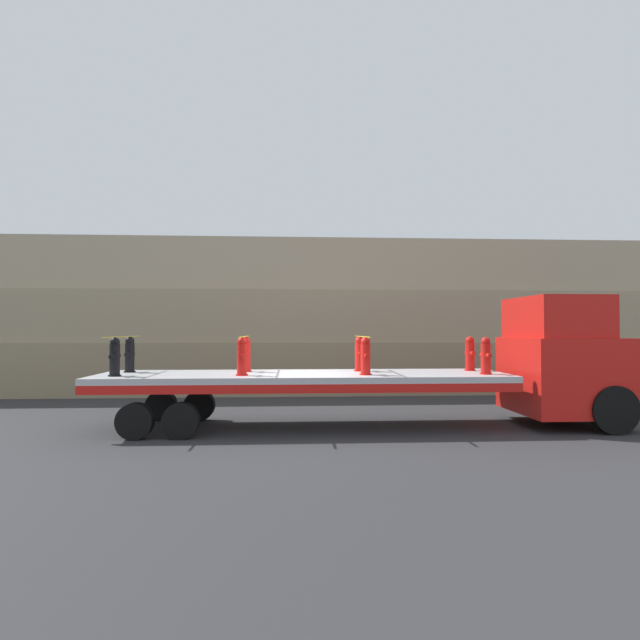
{
  "coord_description": "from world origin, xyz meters",
  "views": [
    {
      "loc": [
        -0.3,
        -12.36,
        2.42
      ],
      "look_at": [
        0.41,
        0.0,
        2.66
      ],
      "focal_mm": 28.0,
      "sensor_mm": 36.0,
      "label": 1
    }
  ],
  "objects_px": {
    "fire_hydrant_red_far_2": "(359,354)",
    "fire_hydrant_red_far_1": "(246,355)",
    "fire_hydrant_red_near_3": "(486,356)",
    "fire_hydrant_red_far_3": "(470,354)",
    "fire_hydrant_red_near_1": "(242,357)",
    "fire_hydrant_black_near_0": "(115,357)",
    "fire_hydrant_black_far_0": "(130,355)",
    "fire_hydrant_red_near_2": "(366,356)",
    "truck_cab": "(567,362)",
    "flatbed_trailer": "(282,383)"
  },
  "relations": [
    {
      "from": "fire_hydrant_red_far_1",
      "to": "fire_hydrant_red_far_2",
      "type": "relative_size",
      "value": 1.0
    },
    {
      "from": "truck_cab",
      "to": "fire_hydrant_black_near_0",
      "type": "relative_size",
      "value": 3.6
    },
    {
      "from": "flatbed_trailer",
      "to": "fire_hydrant_red_far_1",
      "type": "bearing_deg",
      "value": 149.93
    },
    {
      "from": "truck_cab",
      "to": "fire_hydrant_red_near_1",
      "type": "bearing_deg",
      "value": -176.27
    },
    {
      "from": "flatbed_trailer",
      "to": "fire_hydrant_red_near_2",
      "type": "bearing_deg",
      "value": -14.91
    },
    {
      "from": "fire_hydrant_red_far_2",
      "to": "fire_hydrant_red_near_3",
      "type": "bearing_deg",
      "value": -20.04
    },
    {
      "from": "fire_hydrant_black_near_0",
      "to": "fire_hydrant_red_far_2",
      "type": "height_order",
      "value": "same"
    },
    {
      "from": "fire_hydrant_red_near_3",
      "to": "truck_cab",
      "type": "bearing_deg",
      "value": 12.85
    },
    {
      "from": "fire_hydrant_red_far_2",
      "to": "fire_hydrant_red_near_3",
      "type": "distance_m",
      "value": 3.12
    },
    {
      "from": "fire_hydrant_red_near_1",
      "to": "fire_hydrant_red_far_2",
      "type": "height_order",
      "value": "same"
    },
    {
      "from": "fire_hydrant_red_near_1",
      "to": "fire_hydrant_red_far_1",
      "type": "height_order",
      "value": "same"
    },
    {
      "from": "fire_hydrant_black_near_0",
      "to": "fire_hydrant_red_near_2",
      "type": "height_order",
      "value": "same"
    },
    {
      "from": "fire_hydrant_red_far_2",
      "to": "fire_hydrant_red_near_3",
      "type": "relative_size",
      "value": 1.0
    },
    {
      "from": "fire_hydrant_red_near_3",
      "to": "fire_hydrant_red_far_3",
      "type": "relative_size",
      "value": 1.0
    },
    {
      "from": "fire_hydrant_red_far_1",
      "to": "fire_hydrant_red_far_3",
      "type": "relative_size",
      "value": 1.0
    },
    {
      "from": "truck_cab",
      "to": "fire_hydrant_red_far_2",
      "type": "bearing_deg",
      "value": 174.21
    },
    {
      "from": "fire_hydrant_black_near_0",
      "to": "fire_hydrant_red_far_3",
      "type": "xyz_separation_m",
      "value": [
        8.79,
        1.07,
        0.0
      ]
    },
    {
      "from": "fire_hydrant_black_near_0",
      "to": "fire_hydrant_red_near_3",
      "type": "relative_size",
      "value": 1.0
    },
    {
      "from": "fire_hydrant_black_far_0",
      "to": "fire_hydrant_red_far_1",
      "type": "xyz_separation_m",
      "value": [
        2.93,
        0.0,
        0.0
      ]
    },
    {
      "from": "fire_hydrant_red_far_2",
      "to": "fire_hydrant_black_near_0",
      "type": "bearing_deg",
      "value": -169.66
    },
    {
      "from": "fire_hydrant_red_near_1",
      "to": "fire_hydrant_red_far_2",
      "type": "xyz_separation_m",
      "value": [
        2.93,
        1.07,
        0.0
      ]
    },
    {
      "from": "flatbed_trailer",
      "to": "fire_hydrant_black_far_0",
      "type": "bearing_deg",
      "value": 172.1
    },
    {
      "from": "flatbed_trailer",
      "to": "fire_hydrant_black_near_0",
      "type": "xyz_separation_m",
      "value": [
        -3.85,
        -0.53,
        0.67
      ]
    },
    {
      "from": "truck_cab",
      "to": "fire_hydrant_red_far_3",
      "type": "distance_m",
      "value": 2.41
    },
    {
      "from": "flatbed_trailer",
      "to": "fire_hydrant_red_near_3",
      "type": "height_order",
      "value": "fire_hydrant_red_near_3"
    },
    {
      "from": "fire_hydrant_black_far_0",
      "to": "fire_hydrant_red_far_1",
      "type": "relative_size",
      "value": 1.0
    },
    {
      "from": "fire_hydrant_black_far_0",
      "to": "fire_hydrant_red_near_1",
      "type": "height_order",
      "value": "same"
    },
    {
      "from": "fire_hydrant_black_near_0",
      "to": "fire_hydrant_black_far_0",
      "type": "relative_size",
      "value": 1.0
    },
    {
      "from": "truck_cab",
      "to": "fire_hydrant_red_far_2",
      "type": "relative_size",
      "value": 3.6
    },
    {
      "from": "fire_hydrant_red_near_3",
      "to": "fire_hydrant_red_far_3",
      "type": "bearing_deg",
      "value": 90.0
    },
    {
      "from": "fire_hydrant_red_far_2",
      "to": "fire_hydrant_red_far_1",
      "type": "bearing_deg",
      "value": 180.0
    },
    {
      "from": "flatbed_trailer",
      "to": "fire_hydrant_red_far_3",
      "type": "relative_size",
      "value": 11.09
    },
    {
      "from": "fire_hydrant_red_far_1",
      "to": "fire_hydrant_red_near_3",
      "type": "xyz_separation_m",
      "value": [
        5.86,
        -1.07,
        0.0
      ]
    },
    {
      "from": "fire_hydrant_black_far_0",
      "to": "fire_hydrant_red_far_2",
      "type": "height_order",
      "value": "same"
    },
    {
      "from": "truck_cab",
      "to": "fire_hydrant_black_near_0",
      "type": "distance_m",
      "value": 11.15
    },
    {
      "from": "fire_hydrant_black_near_0",
      "to": "truck_cab",
      "type": "bearing_deg",
      "value": 2.75
    },
    {
      "from": "truck_cab",
      "to": "fire_hydrant_black_far_0",
      "type": "relative_size",
      "value": 3.6
    },
    {
      "from": "fire_hydrant_red_near_1",
      "to": "fire_hydrant_red_near_3",
      "type": "xyz_separation_m",
      "value": [
        5.86,
        0.0,
        0.0
      ]
    },
    {
      "from": "fire_hydrant_black_near_0",
      "to": "fire_hydrant_red_far_3",
      "type": "relative_size",
      "value": 1.0
    },
    {
      "from": "fire_hydrant_black_far_0",
      "to": "flatbed_trailer",
      "type": "bearing_deg",
      "value": -7.9
    },
    {
      "from": "fire_hydrant_red_near_1",
      "to": "fire_hydrant_red_far_2",
      "type": "distance_m",
      "value": 3.12
    },
    {
      "from": "flatbed_trailer",
      "to": "fire_hydrant_red_far_2",
      "type": "relative_size",
      "value": 11.09
    },
    {
      "from": "fire_hydrant_black_near_0",
      "to": "fire_hydrant_red_far_1",
      "type": "relative_size",
      "value": 1.0
    },
    {
      "from": "fire_hydrant_black_far_0",
      "to": "fire_hydrant_red_near_2",
      "type": "distance_m",
      "value": 5.96
    },
    {
      "from": "fire_hydrant_red_far_2",
      "to": "fire_hydrant_red_far_3",
      "type": "distance_m",
      "value": 2.93
    },
    {
      "from": "truck_cab",
      "to": "fire_hydrant_red_far_2",
      "type": "xyz_separation_m",
      "value": [
        -5.27,
        0.53,
        0.18
      ]
    },
    {
      "from": "fire_hydrant_red_far_1",
      "to": "fire_hydrant_red_near_1",
      "type": "bearing_deg",
      "value": -90.0
    },
    {
      "from": "fire_hydrant_black_far_0",
      "to": "fire_hydrant_red_near_3",
      "type": "relative_size",
      "value": 1.0
    },
    {
      "from": "flatbed_trailer",
      "to": "fire_hydrant_black_near_0",
      "type": "height_order",
      "value": "fire_hydrant_black_near_0"
    },
    {
      "from": "fire_hydrant_black_near_0",
      "to": "fire_hydrant_red_far_3",
      "type": "bearing_deg",
      "value": 6.93
    }
  ]
}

